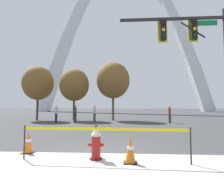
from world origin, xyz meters
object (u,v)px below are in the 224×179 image
pedestrian_walking_left (56,114)px  pedestrian_walking_right (75,114)px  fire_hydrant (96,143)px  monument_arch (123,44)px  traffic_signal_gantry (200,50)px  pedestrian_standing_center (170,114)px  traffic_cone_mid_sidewalk (28,142)px  pedestrian_near_trees (95,114)px  traffic_cone_by_hydrant (130,150)px

pedestrian_walking_left → pedestrian_walking_right: (1.65, 0.57, 0.00)m
fire_hydrant → monument_arch: size_ratio=0.02×
traffic_signal_gantry → pedestrian_standing_center: size_ratio=3.77×
fire_hydrant → traffic_cone_mid_sidewalk: fire_hydrant is taller
pedestrian_walking_left → pedestrian_near_trees: 3.53m
traffic_signal_gantry → pedestrian_walking_left: (-9.83, 8.96, -3.25)m
fire_hydrant → pedestrian_walking_left: bearing=114.2°
pedestrian_walking_left → fire_hydrant: bearing=-65.8°
pedestrian_walking_right → traffic_signal_gantry: bearing=-49.4°
traffic_cone_mid_sidewalk → pedestrian_walking_left: 12.22m
traffic_cone_by_hydrant → fire_hydrant: bearing=162.2°
traffic_signal_gantry → traffic_cone_by_hydrant: bearing=-131.4°
traffic_cone_by_hydrant → pedestrian_walking_left: bearing=117.3°
pedestrian_standing_center → pedestrian_walking_right: 8.71m
pedestrian_near_trees → fire_hydrant: bearing=-80.8°
pedestrian_standing_center → pedestrian_near_trees: size_ratio=1.00×
pedestrian_standing_center → pedestrian_walking_right: same height
traffic_cone_mid_sidewalk → pedestrian_standing_center: 14.22m
monument_arch → pedestrian_walking_left: (-5.63, -38.36, -18.47)m
monument_arch → pedestrian_standing_center: size_ratio=30.59×
fire_hydrant → traffic_signal_gantry: (4.26, 3.41, 3.60)m
monument_arch → pedestrian_walking_left: 42.95m
traffic_cone_mid_sidewalk → pedestrian_standing_center: (7.12, 12.30, 0.46)m
traffic_signal_gantry → pedestrian_walking_left: traffic_signal_gantry is taller
traffic_signal_gantry → pedestrian_walking_right: size_ratio=3.77×
fire_hydrant → pedestrian_standing_center: bearing=69.6°
monument_arch → pedestrian_walking_left: bearing=-98.4°
monument_arch → pedestrian_walking_right: monument_arch is taller
pedestrian_standing_center → pedestrian_near_trees: 6.96m
traffic_cone_mid_sidewalk → traffic_signal_gantry: (6.59, 2.81, 3.71)m
pedestrian_walking_left → traffic_cone_by_hydrant: bearing=-62.7°
pedestrian_walking_right → pedestrian_near_trees: bearing=10.7°
traffic_cone_by_hydrant → monument_arch: 54.46m
pedestrian_standing_center → pedestrian_walking_left: bearing=-177.1°
pedestrian_walking_left → pedestrian_standing_center: bearing=2.9°
traffic_cone_by_hydrant → pedestrian_walking_left: 14.29m
fire_hydrant → pedestrian_standing_center: (4.79, 12.91, 0.35)m
traffic_signal_gantry → pedestrian_walking_left: 13.69m
traffic_cone_by_hydrant → traffic_cone_mid_sidewalk: bearing=164.5°
traffic_signal_gantry → pedestrian_near_trees: bearing=123.0°
traffic_cone_by_hydrant → pedestrian_walking_left: pedestrian_walking_left is taller
traffic_signal_gantry → pedestrian_standing_center: 10.05m
traffic_cone_by_hydrant → pedestrian_walking_left: (-6.55, 12.69, 0.46)m
traffic_cone_by_hydrant → pedestrian_near_trees: (-3.14, 13.60, 0.46)m
fire_hydrant → traffic_signal_gantry: bearing=38.7°
monument_arch → pedestrian_near_trees: bearing=-93.4°
traffic_signal_gantry → pedestrian_walking_right: 12.98m
traffic_cone_by_hydrant → pedestrian_standing_center: 13.77m
traffic_cone_mid_sidewalk → pedestrian_walking_left: size_ratio=0.46×
traffic_cone_mid_sidewalk → pedestrian_standing_center: bearing=59.9°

